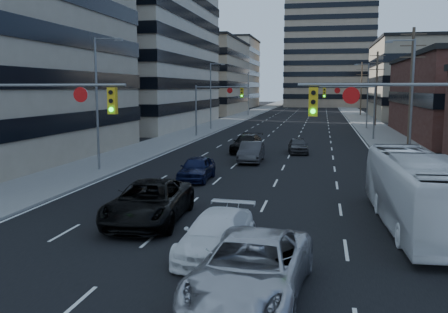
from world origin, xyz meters
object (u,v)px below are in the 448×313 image
object	(u,v)px
silver_suv	(251,268)
transit_bus	(417,191)
white_van	(217,234)
sedan_blue	(197,168)
black_pickup	(149,202)

from	to	relation	value
silver_suv	transit_bus	xyz separation A→B (m)	(5.62, 8.15, 0.67)
white_van	transit_bus	world-z (taller)	transit_bus
silver_suv	sedan_blue	world-z (taller)	silver_suv
black_pickup	silver_suv	distance (m)	8.71
silver_suv	sedan_blue	distance (m)	17.63
sedan_blue	white_van	bearing A→B (deg)	-73.49
white_van	silver_suv	size ratio (longest dim) A/B	0.81
black_pickup	sedan_blue	world-z (taller)	black_pickup
white_van	transit_bus	size ratio (longest dim) A/B	0.46
transit_bus	sedan_blue	distance (m)	14.24
black_pickup	silver_suv	world-z (taller)	black_pickup
silver_suv	transit_bus	distance (m)	9.92
silver_suv	white_van	bearing A→B (deg)	120.95
black_pickup	white_van	xyz separation A→B (m)	(3.70, -3.54, -0.15)
sedan_blue	black_pickup	bearing A→B (deg)	-88.24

